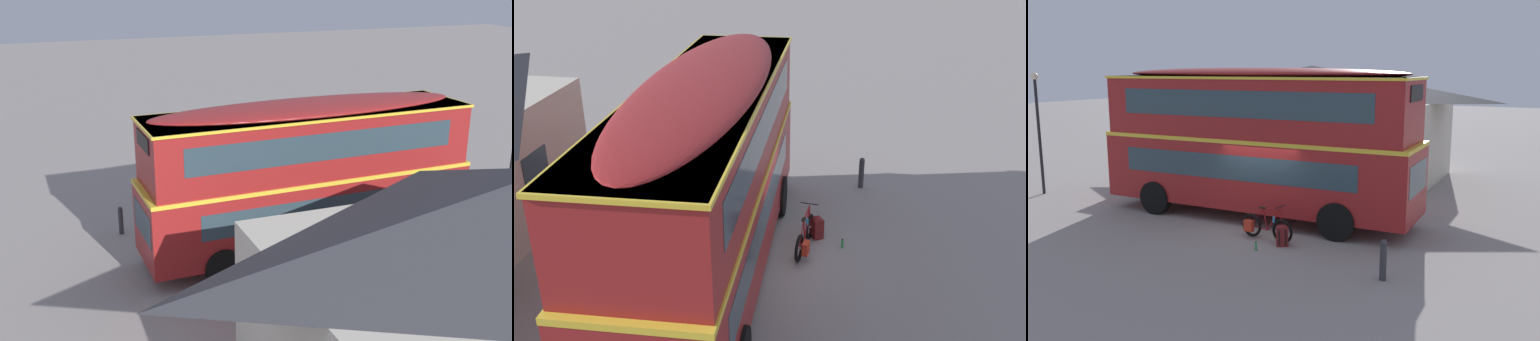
{
  "view_description": "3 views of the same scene",
  "coord_description": "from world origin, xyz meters",
  "views": [
    {
      "loc": [
        7.17,
        17.33,
        8.66
      ],
      "look_at": [
        0.32,
        -0.44,
        2.34
      ],
      "focal_mm": 43.84,
      "sensor_mm": 36.0,
      "label": 1
    },
    {
      "loc": [
        -12.1,
        -2.12,
        7.88
      ],
      "look_at": [
        0.98,
        -0.1,
        1.94
      ],
      "focal_mm": 41.72,
      "sensor_mm": 36.0,
      "label": 2
    },
    {
      "loc": [
        7.88,
        -13.66,
        4.74
      ],
      "look_at": [
        1.02,
        -0.68,
        1.97
      ],
      "focal_mm": 37.72,
      "sensor_mm": 36.0,
      "label": 3
    }
  ],
  "objects": [
    {
      "name": "water_bottle_green_metal",
      "position": [
        0.84,
        -1.95,
        0.12
      ],
      "size": [
        0.06,
        0.06,
        0.25
      ],
      "color": "green",
      "rests_on": "ground"
    },
    {
      "name": "kerb_bollard",
      "position": [
        4.45,
        -2.35,
        0.5
      ],
      "size": [
        0.16,
        0.16,
        0.97
      ],
      "color": "#333338",
      "rests_on": "ground"
    },
    {
      "name": "street_lamp",
      "position": [
        -9.84,
        -0.06,
        2.86
      ],
      "size": [
        0.28,
        0.28,
        4.63
      ],
      "color": "black",
      "rests_on": "ground"
    },
    {
      "name": "ground_plane",
      "position": [
        0.0,
        0.0,
        0.0
      ],
      "size": [
        120.0,
        120.0,
        0.0
      ],
      "primitive_type": "plane",
      "color": "gray"
    },
    {
      "name": "double_decker_bus",
      "position": [
        -0.83,
        0.95,
        2.64
      ],
      "size": [
        10.4,
        2.83,
        4.79
      ],
      "color": "black",
      "rests_on": "ground"
    },
    {
      "name": "pub_building",
      "position": [
        -2.52,
        8.7,
        2.5
      ],
      "size": [
        11.88,
        6.45,
        4.9
      ],
      "color": "beige",
      "rests_on": "ground"
    },
    {
      "name": "touring_bicycle",
      "position": [
        0.58,
        -1.03,
        0.37
      ],
      "size": [
        1.76,
        0.46,
        1.05
      ],
      "color": "black",
      "rests_on": "ground"
    },
    {
      "name": "backpack_on_ground",
      "position": [
        1.27,
        -1.27,
        0.3
      ],
      "size": [
        0.41,
        0.39,
        0.58
      ],
      "color": "maroon",
      "rests_on": "ground"
    }
  ]
}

